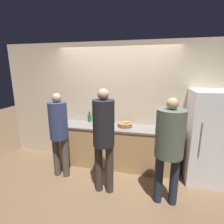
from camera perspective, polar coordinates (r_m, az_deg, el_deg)
ground_plane at (r=3.75m, az=-0.47°, el=-19.20°), size 14.00×14.00×0.00m
wall_back at (r=3.81m, az=1.59°, el=2.53°), size 5.20×0.06×2.60m
counter at (r=3.82m, az=0.67°, el=-10.96°), size 2.62×0.58×0.89m
refrigerator at (r=3.65m, az=28.77°, el=-7.16°), size 0.71×0.74×1.69m
person_left at (r=3.41m, az=-16.98°, el=-5.30°), size 0.34×0.34×1.63m
person_center at (r=2.81m, az=-2.73°, el=-6.89°), size 0.34×0.34×1.76m
person_right at (r=2.69m, az=18.24°, el=-9.06°), size 0.41×0.41×1.67m
fruit_bowl at (r=3.62m, az=4.24°, el=-4.16°), size 0.30×0.30×0.12m
utensil_crock at (r=3.74m, az=16.61°, el=-3.71°), size 0.12×0.12×0.26m
bottle_dark at (r=3.82m, az=-5.82°, el=-2.76°), size 0.06×0.06×0.18m
bottle_green at (r=3.97m, az=-7.36°, el=-1.93°), size 0.08×0.08×0.22m
cup_blue at (r=3.52m, az=14.82°, el=-4.91°), size 0.09×0.09×0.10m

